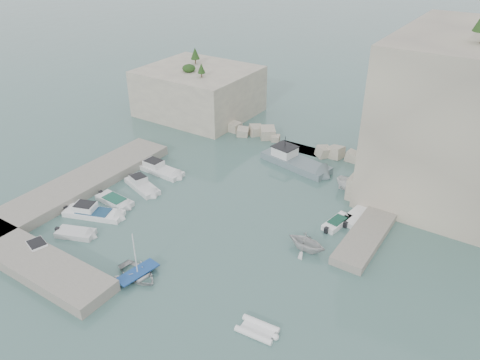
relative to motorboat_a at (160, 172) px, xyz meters
The scene contains 21 objects.
ground 13.87m from the motorboat_a, 29.27° to the right, with size 400.00×400.00×0.00m, color slate.
cliff_terrace 27.52m from the motorboat_a, 24.09° to the left, with size 8.00×10.00×2.50m, color beige.
outcrop_west 20.17m from the motorboat_a, 113.45° to the left, with size 16.00×14.00×7.00m, color beige.
quay_west 9.21m from the motorboat_a, 122.21° to the right, with size 5.00×24.00×1.10m, color #9E9689.
quay_south 19.40m from the motorboat_a, 83.79° to the right, with size 18.00×4.00×1.10m, color #9E9689.
ledge_east 25.80m from the motorboat_a, ahead, with size 3.00×16.00×0.80m, color #9E9689.
breakwater 18.85m from the motorboat_a, 53.90° to the left, with size 28.00×3.00×1.40m, color beige.
motorboat_a is the anchor object (origin of this frame).
motorboat_b 4.15m from the motorboat_a, 76.53° to the right, with size 5.71×1.87×1.40m, color silver, non-canonical shape.
motorboat_c 7.94m from the motorboat_a, 85.46° to the right, with size 4.82×1.75×0.70m, color silver, non-canonical shape.
motorboat_d 10.88m from the motorboat_a, 86.35° to the right, with size 6.80×2.02×1.40m, color white, non-canonical shape.
motorboat_e 14.33m from the motorboat_a, 82.42° to the right, with size 4.03×1.65×0.70m, color silver, non-canonical shape.
motorboat_f 18.30m from the motorboat_a, 83.37° to the right, with size 5.91×1.76×1.40m, color white, non-canonical shape.
rowboat 18.87m from the motorboat_a, 53.95° to the right, with size 2.97×4.16×0.86m, color silver.
inflatable_dinghy 27.21m from the motorboat_a, 32.99° to the right, with size 3.29×1.59×0.44m, color white, non-canonical shape.
tender_east_a 21.88m from the motorboat_a, 10.47° to the right, with size 3.23×3.75×1.97m, color silver.
tender_east_b 22.35m from the motorboat_a, ahead, with size 4.00×1.36×0.70m, color white, non-canonical shape.
tender_east_c 23.81m from the motorboat_a, ahead, with size 4.91×1.59×0.70m, color white, non-canonical shape.
tender_east_d 23.27m from the motorboat_a, 21.57° to the left, with size 1.78×4.74×1.83m, color white.
work_boat 16.66m from the motorboat_a, 38.82° to the left, with size 9.97×2.95×2.20m, color slate, non-canonical shape.
rowboat_mast 19.04m from the motorboat_a, 53.95° to the right, with size 0.10×0.10×4.20m, color white.
Camera 1 is at (23.22, -29.47, 26.96)m, focal length 35.00 mm.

